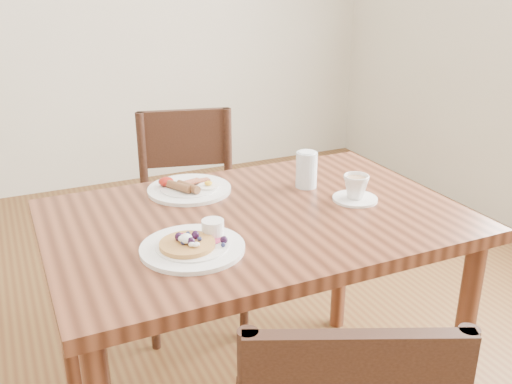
# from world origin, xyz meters

# --- Properties ---
(dining_table) EXTENTS (1.20, 0.80, 0.75)m
(dining_table) POSITION_xyz_m (0.00, 0.00, 0.65)
(dining_table) COLOR brown
(dining_table) RESTS_ON ground
(chair_far) EXTENTS (0.51, 0.51, 0.88)m
(chair_far) POSITION_xyz_m (0.02, 0.70, 0.49)
(chair_far) COLOR #3A2015
(chair_far) RESTS_ON ground
(pancake_plate) EXTENTS (0.27, 0.27, 0.06)m
(pancake_plate) POSITION_xyz_m (-0.24, -0.14, 0.76)
(pancake_plate) COLOR white
(pancake_plate) RESTS_ON dining_table
(breakfast_plate) EXTENTS (0.27, 0.27, 0.04)m
(breakfast_plate) POSITION_xyz_m (-0.12, 0.26, 0.76)
(breakfast_plate) COLOR white
(breakfast_plate) RESTS_ON dining_table
(teacup_saucer) EXTENTS (0.14, 0.14, 0.08)m
(teacup_saucer) POSITION_xyz_m (0.33, -0.03, 0.79)
(teacup_saucer) COLOR white
(teacup_saucer) RESTS_ON dining_table
(water_glass) EXTENTS (0.07, 0.07, 0.12)m
(water_glass) POSITION_xyz_m (0.25, 0.14, 0.81)
(water_glass) COLOR silver
(water_glass) RESTS_ON dining_table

